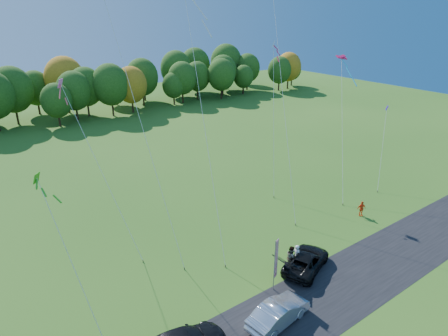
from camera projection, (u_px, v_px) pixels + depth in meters
ground at (270, 276)px, 30.58m from camera, size 160.00×160.00×0.00m
asphalt_strip at (309, 305)px, 27.59m from camera, size 90.00×6.00×0.01m
tree_line at (63, 121)px, 71.64m from camera, size 116.00×12.00×10.00m
black_suv at (306, 261)px, 31.23m from camera, size 5.67×4.12×1.43m
silver_sedan at (279, 313)px, 25.82m from camera, size 4.99×2.30×1.58m
person_tailgate_a at (297, 256)px, 31.38m from camera, size 0.50×0.73×1.96m
person_tailgate_b at (291, 257)px, 31.21m from camera, size 1.15×1.20×1.95m
person_east at (361, 209)px, 39.12m from camera, size 0.98×0.71×1.55m
feather_flag at (276, 259)px, 28.39m from camera, size 0.51×0.26×4.13m
kite_delta_blue at (127, 75)px, 28.33m from camera, size 4.33×9.78×29.86m
kite_parafoil_orange at (281, 77)px, 39.69m from camera, size 8.76×13.72×25.77m
kite_delta_red at (204, 119)px, 31.61m from camera, size 3.75×9.91×22.27m
kite_parafoil_rainbow at (342, 126)px, 43.67m from camera, size 8.58×8.19×14.31m
kite_diamond_green at (74, 268)px, 22.50m from camera, size 2.04×4.13×11.22m
kite_diamond_white at (274, 119)px, 43.52m from camera, size 4.96×6.40×16.02m
kite_diamond_pink at (102, 172)px, 31.99m from camera, size 2.93×8.53×14.20m
kite_diamond_blue_low at (382, 149)px, 45.30m from camera, size 5.19×3.76×8.76m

